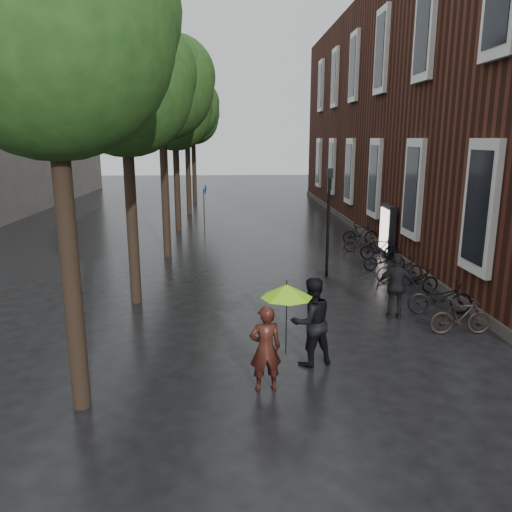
{
  "coord_description": "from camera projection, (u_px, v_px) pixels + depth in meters",
  "views": [
    {
      "loc": [
        -1.22,
        -7.43,
        4.8
      ],
      "look_at": [
        -0.54,
        6.27,
        1.55
      ],
      "focal_mm": 35.0,
      "sensor_mm": 36.0,
      "label": 1
    }
  ],
  "objects": [
    {
      "name": "person_burgundy",
      "position": [
        265.0,
        349.0,
        9.57
      ],
      "size": [
        0.68,
        0.5,
        1.72
      ],
      "primitive_type": "imported",
      "rotation": [
        0.0,
        0.0,
        3.28
      ],
      "color": "black",
      "rests_on": "ground"
    },
    {
      "name": "lamp_post",
      "position": [
        329.0,
        212.0,
        17.22
      ],
      "size": [
        0.2,
        0.2,
        3.8
      ],
      "rotation": [
        0.0,
        0.0,
        0.11
      ],
      "color": "black",
      "rests_on": "ground"
    },
    {
      "name": "ground",
      "position": [
        307.0,
        431.0,
        8.38
      ],
      "size": [
        120.0,
        120.0,
        0.0
      ],
      "primitive_type": "plane",
      "color": "black"
    },
    {
      "name": "ad_lightbox",
      "position": [
        387.0,
        230.0,
        20.83
      ],
      "size": [
        0.32,
        1.39,
        2.1
      ],
      "rotation": [
        0.0,
        0.0,
        -0.03
      ],
      "color": "black",
      "rests_on": "ground"
    },
    {
      "name": "brick_building",
      "position": [
        451.0,
        115.0,
        26.42
      ],
      "size": [
        10.2,
        33.2,
        12.0
      ],
      "color": "#38160F",
      "rests_on": "ground"
    },
    {
      "name": "parked_bicycles",
      "position": [
        395.0,
        265.0,
        17.59
      ],
      "size": [
        1.98,
        11.45,
        0.99
      ],
      "color": "black",
      "rests_on": "ground"
    },
    {
      "name": "person_black",
      "position": [
        311.0,
        321.0,
        10.67
      ],
      "size": [
        1.14,
        1.01,
        1.95
      ],
      "primitive_type": "imported",
      "rotation": [
        0.0,
        0.0,
        3.49
      ],
      "color": "black",
      "rests_on": "ground"
    },
    {
      "name": "street_trees",
      "position": [
        168.0,
        103.0,
        22.19
      ],
      "size": [
        4.33,
        34.03,
        8.91
      ],
      "color": "black",
      "rests_on": "ground"
    },
    {
      "name": "lime_umbrella",
      "position": [
        287.0,
        291.0,
        9.85
      ],
      "size": [
        1.05,
        1.05,
        1.55
      ],
      "rotation": [
        0.0,
        0.0,
        -0.24
      ],
      "color": "black",
      "rests_on": "ground"
    },
    {
      "name": "pedestrian_walking",
      "position": [
        397.0,
        286.0,
        13.46
      ],
      "size": [
        1.13,
        0.7,
        1.8
      ],
      "primitive_type": "imported",
      "rotation": [
        0.0,
        0.0,
        2.88
      ],
      "color": "black",
      "rests_on": "ground"
    },
    {
      "name": "cycle_sign",
      "position": [
        205.0,
        201.0,
        25.88
      ],
      "size": [
        0.13,
        0.45,
        2.45
      ],
      "rotation": [
        0.0,
        0.0,
        -0.15
      ],
      "color": "#262628",
      "rests_on": "ground"
    }
  ]
}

